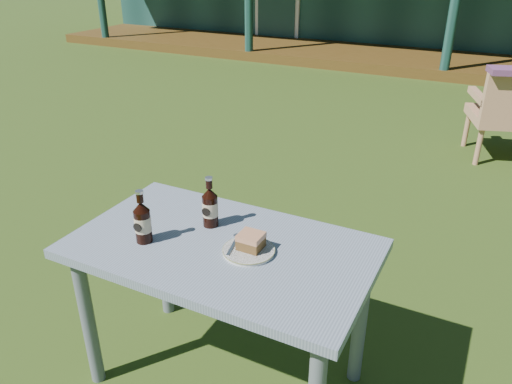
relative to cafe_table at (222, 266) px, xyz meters
The scene contains 9 objects.
ground 1.72m from the cafe_table, 90.00° to the left, with size 80.00×80.00×0.00m, color #334916.
cafe_table is the anchor object (origin of this frame).
plate 0.16m from the cafe_table, ahead, with size 0.20×0.20×0.01m.
cake_slice 0.19m from the cafe_table, ahead, with size 0.09×0.09×0.06m.
fork 0.13m from the cafe_table, 12.40° to the right, with size 0.01×0.14×0.00m, color silver.
cola_bottle_near 0.25m from the cafe_table, 136.91° to the left, with size 0.07×0.07×0.22m.
cola_bottle_far 0.37m from the cafe_table, 157.58° to the right, with size 0.07×0.07×0.22m.
bottle_cap 0.13m from the cafe_table, 71.93° to the left, with size 0.03×0.03×0.01m, color silver.
armchair_left 3.57m from the cafe_table, 74.44° to the left, with size 0.77×0.74×0.83m.
Camera 1 is at (0.89, -3.04, 1.78)m, focal length 35.00 mm.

